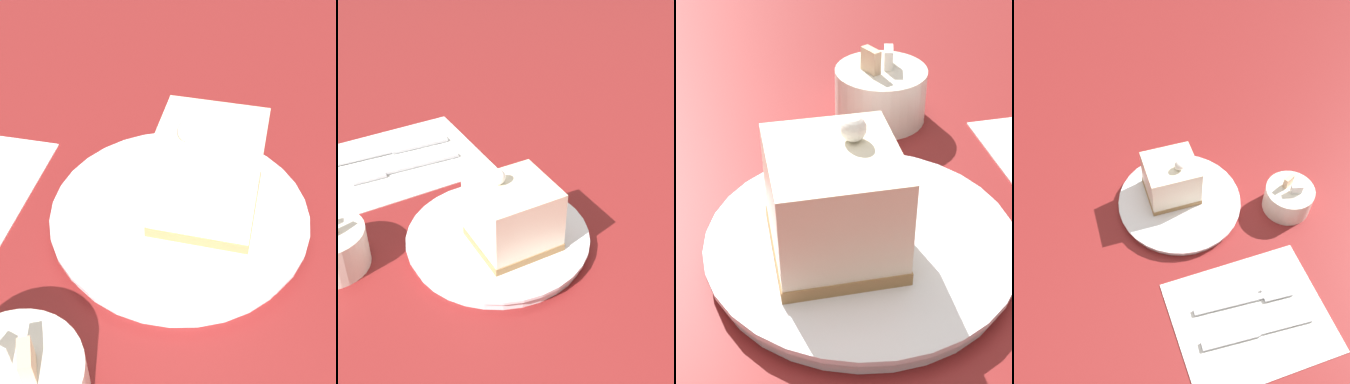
% 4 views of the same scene
% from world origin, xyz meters
% --- Properties ---
extents(ground_plane, '(4.00, 4.00, 0.00)m').
position_xyz_m(ground_plane, '(0.00, 0.00, 0.00)').
color(ground_plane, maroon).
extents(plate, '(0.22, 0.22, 0.02)m').
position_xyz_m(plate, '(-0.03, 0.04, 0.01)').
color(plate, white).
rests_on(plate, ground_plane).
extents(cake_slice, '(0.10, 0.10, 0.10)m').
position_xyz_m(cake_slice, '(-0.05, 0.03, 0.06)').
color(cake_slice, '#9E7547').
rests_on(cake_slice, plate).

